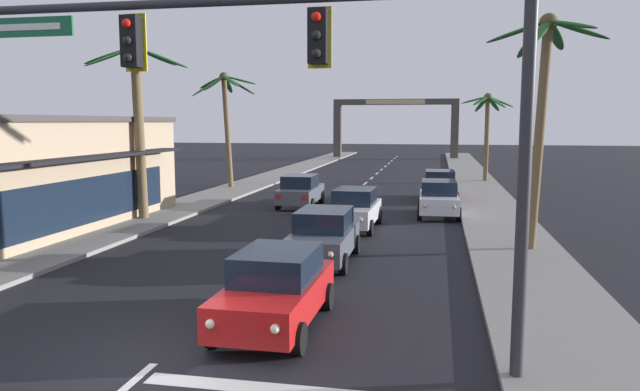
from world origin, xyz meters
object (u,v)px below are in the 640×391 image
(sedan_third_in_queue, at_px, (324,236))
(palm_left_second, at_px, (138,102))
(sedan_fifth_in_queue, at_px, (354,208))
(town_gateway_arch, at_px, (395,120))
(palm_left_third, at_px, (226,104))
(palm_right_second, at_px, (544,83))
(sedan_parked_nearest_kerb, at_px, (439,198))
(sedan_parked_mid_kerb, at_px, (440,185))
(sedan_oncoming_far, at_px, (301,190))
(traffic_signal_mast, at_px, (327,78))
(sedan_lead_at_stop_bar, at_px, (276,288))
(palm_right_farthest, at_px, (487,118))

(sedan_third_in_queue, height_order, palm_left_second, palm_left_second)
(sedan_fifth_in_queue, xyz_separation_m, town_gateway_arch, (-1.72, 48.43, 3.77))
(palm_left_second, relative_size, town_gateway_arch, 0.53)
(palm_left_third, height_order, palm_right_second, palm_right_second)
(palm_right_second, bearing_deg, palm_left_third, 136.02)
(palm_left_third, xyz_separation_m, palm_right_second, (17.13, -16.52, 0.12))
(sedan_parked_nearest_kerb, relative_size, sedan_parked_mid_kerb, 1.00)
(sedan_parked_nearest_kerb, bearing_deg, sedan_fifth_in_queue, -129.82)
(palm_left_second, relative_size, palm_left_third, 1.03)
(palm_left_third, bearing_deg, town_gateway_arch, 76.21)
(sedan_oncoming_far, relative_size, palm_right_second, 0.56)
(traffic_signal_mast, height_order, town_gateway_arch, traffic_signal_mast)
(sedan_lead_at_stop_bar, distance_m, town_gateway_arch, 60.80)
(sedan_third_in_queue, distance_m, palm_right_farthest, 27.98)
(palm_right_second, distance_m, palm_right_farthest, 24.08)
(sedan_third_in_queue, distance_m, sedan_fifth_in_queue, 6.11)
(sedan_fifth_in_queue, height_order, palm_left_second, palm_left_second)
(sedan_lead_at_stop_bar, relative_size, sedan_parked_nearest_kerb, 1.00)
(traffic_signal_mast, bearing_deg, sedan_fifth_in_queue, 95.84)
(sedan_lead_at_stop_bar, xyz_separation_m, sedan_third_in_queue, (-0.11, 6.11, 0.00))
(sedan_parked_nearest_kerb, xyz_separation_m, town_gateway_arch, (-5.18, 44.28, 3.77))
(sedan_third_in_queue, bearing_deg, traffic_signal_mast, -78.79)
(palm_left_second, height_order, palm_left_third, palm_left_second)
(sedan_parked_mid_kerb, bearing_deg, palm_right_farthest, 72.39)
(sedan_parked_mid_kerb, height_order, town_gateway_arch, town_gateway_arch)
(traffic_signal_mast, distance_m, sedan_lead_at_stop_bar, 4.99)
(palm_left_second, bearing_deg, town_gateway_arch, 80.63)
(sedan_parked_nearest_kerb, distance_m, sedan_parked_mid_kerb, 6.01)
(sedan_third_in_queue, bearing_deg, sedan_parked_nearest_kerb, 70.63)
(sedan_third_in_queue, relative_size, sedan_parked_nearest_kerb, 0.99)
(palm_left_third, bearing_deg, palm_left_second, -87.01)
(traffic_signal_mast, xyz_separation_m, sedan_parked_nearest_kerb, (2.01, 18.34, -4.34))
(sedan_lead_at_stop_bar, distance_m, palm_left_second, 16.31)
(sedan_parked_mid_kerb, xyz_separation_m, palm_right_farthest, (3.35, 10.54, 3.84))
(town_gateway_arch, bearing_deg, palm_left_third, -103.79)
(sedan_parked_mid_kerb, relative_size, town_gateway_arch, 0.30)
(sedan_fifth_in_queue, relative_size, sedan_oncoming_far, 1.00)
(sedan_fifth_in_queue, height_order, palm_left_third, palm_left_third)
(sedan_lead_at_stop_bar, bearing_deg, palm_right_farthest, 78.16)
(sedan_fifth_in_queue, xyz_separation_m, sedan_oncoming_far, (-3.67, 5.90, 0.00))
(sedan_third_in_queue, height_order, sedan_parked_nearest_kerb, same)
(palm_left_second, relative_size, palm_right_second, 1.00)
(sedan_oncoming_far, height_order, town_gateway_arch, town_gateway_arch)
(sedan_fifth_in_queue, bearing_deg, sedan_parked_mid_kerb, 70.87)
(sedan_oncoming_far, relative_size, palm_left_third, 0.58)
(sedan_lead_at_stop_bar, height_order, sedan_parked_nearest_kerb, same)
(sedan_lead_at_stop_bar, xyz_separation_m, sedan_oncoming_far, (-3.64, 18.13, 0.00))
(sedan_oncoming_far, distance_m, palm_right_farthest, 18.57)
(traffic_signal_mast, bearing_deg, town_gateway_arch, 92.90)
(palm_left_second, bearing_deg, palm_right_second, -11.99)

